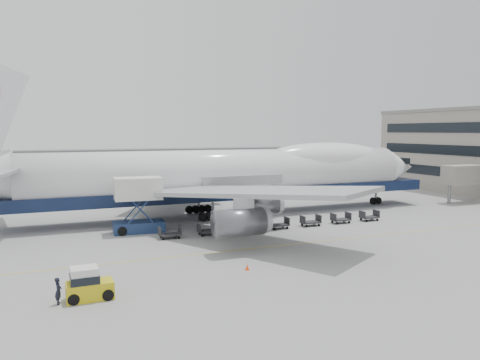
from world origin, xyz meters
name	(u,v)px	position (x,y,z in m)	size (l,w,h in m)	color
ground	(264,233)	(0.00, 0.00, 0.00)	(260.00, 260.00, 0.00)	gray
apron_line	(290,245)	(0.00, -6.00, 0.01)	(60.00, 0.15, 0.01)	gold
hangar	(102,164)	(-10.00, 70.00, 3.50)	(110.00, 8.00, 7.00)	slate
airliner	(231,174)	(0.64, 12.00, 5.62)	(67.00, 55.30, 19.98)	white
catering_truck	(138,202)	(-13.00, 5.75, 3.46)	(5.78, 4.19, 6.24)	navy
baggage_tug	(88,285)	(-20.11, -14.29, 1.00)	(3.11, 1.76, 2.25)	gold
ground_worker	(58,291)	(-21.98, -14.49, 0.91)	(0.66, 0.43, 1.81)	black
traffic_cone	(247,267)	(-7.42, -12.25, 0.24)	(0.35, 0.35, 0.51)	#FB480D
dolly_0	(170,234)	(-10.52, 1.35, 0.53)	(2.30, 1.35, 1.30)	#2D2D30
dolly_1	(208,230)	(-6.19, 1.35, 0.53)	(2.30, 1.35, 1.30)	#2D2D30
dolly_2	(245,227)	(-1.86, 1.35, 0.53)	(2.30, 1.35, 1.30)	#2D2D30
dolly_3	(279,224)	(2.47, 1.35, 0.53)	(2.30, 1.35, 1.30)	#2D2D30
dolly_4	(311,222)	(6.80, 1.35, 0.53)	(2.30, 1.35, 1.30)	#2D2D30
dolly_5	(341,219)	(11.14, 1.35, 0.53)	(2.30, 1.35, 1.30)	#2D2D30
dolly_6	(369,217)	(15.47, 1.35, 0.53)	(2.30, 1.35, 1.30)	#2D2D30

